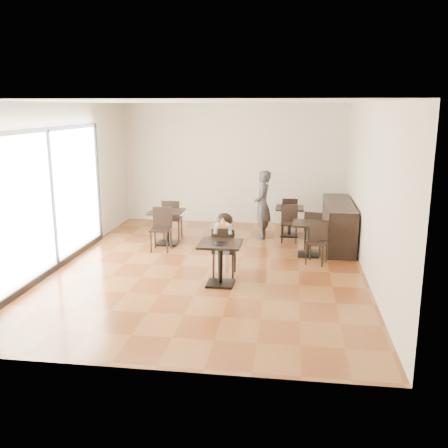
% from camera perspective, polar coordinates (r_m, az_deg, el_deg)
% --- Properties ---
extents(floor, '(6.00, 8.00, 0.01)m').
position_cam_1_polar(floor, '(9.95, -1.67, -4.95)').
color(floor, brown).
rests_on(floor, ground).
extents(ceiling, '(6.00, 8.00, 0.01)m').
position_cam_1_polar(ceiling, '(9.45, -1.81, 13.81)').
color(ceiling, white).
rests_on(ceiling, floor).
extents(wall_back, '(6.00, 0.01, 3.20)m').
position_cam_1_polar(wall_back, '(13.49, 1.10, 6.86)').
color(wall_back, beige).
rests_on(wall_back, floor).
extents(wall_front, '(6.00, 0.01, 3.20)m').
position_cam_1_polar(wall_front, '(5.75, -8.38, -2.17)').
color(wall_front, beige).
rests_on(wall_front, floor).
extents(wall_left, '(0.01, 8.00, 3.20)m').
position_cam_1_polar(wall_left, '(10.49, -18.17, 4.33)').
color(wall_left, beige).
rests_on(wall_left, floor).
extents(wall_right, '(0.01, 8.00, 3.20)m').
position_cam_1_polar(wall_right, '(9.54, 16.36, 3.62)').
color(wall_right, beige).
rests_on(wall_right, floor).
extents(storefront_window, '(0.04, 4.50, 2.60)m').
position_cam_1_polar(storefront_window, '(10.07, -19.16, 2.75)').
color(storefront_window, white).
rests_on(storefront_window, floor).
extents(child_table, '(0.74, 0.74, 0.78)m').
position_cam_1_polar(child_table, '(8.89, -0.44, -4.57)').
color(child_table, black).
rests_on(child_table, floor).
extents(child_chair, '(0.42, 0.42, 0.94)m').
position_cam_1_polar(child_chair, '(9.38, 0.04, -3.08)').
color(child_chair, black).
rests_on(child_chair, floor).
extents(child, '(0.42, 0.59, 1.18)m').
position_cam_1_polar(child, '(9.35, 0.04, -2.37)').
color(child, gray).
rests_on(child, child_chair).
extents(plate, '(0.26, 0.26, 0.02)m').
position_cam_1_polar(plate, '(8.68, -0.54, -2.26)').
color(plate, black).
rests_on(plate, child_table).
extents(pizza_slice, '(0.27, 0.21, 0.06)m').
position_cam_1_polar(pizza_slice, '(9.06, -0.12, -0.05)').
color(pizza_slice, '#D3BA76').
rests_on(pizza_slice, child).
extents(adult_patron, '(0.39, 0.60, 1.64)m').
position_cam_1_polar(adult_patron, '(11.97, 4.42, 2.21)').
color(adult_patron, '#39393D').
rests_on(adult_patron, floor).
extents(cafe_table_mid, '(0.85, 0.85, 0.72)m').
position_cam_1_polar(cafe_table_mid, '(10.77, 9.62, -1.71)').
color(cafe_table_mid, black).
rests_on(cafe_table_mid, floor).
extents(cafe_table_left, '(0.76, 0.76, 0.79)m').
position_cam_1_polar(cafe_table_left, '(11.57, -6.54, -0.39)').
color(cafe_table_left, black).
rests_on(cafe_table_left, floor).
extents(cafe_table_back, '(0.68, 0.68, 0.72)m').
position_cam_1_polar(cafe_table_back, '(12.34, 7.48, 0.28)').
color(cafe_table_back, black).
rests_on(cafe_table_back, floor).
extents(chair_mid_a, '(0.48, 0.48, 0.87)m').
position_cam_1_polar(chair_mid_a, '(11.29, 10.31, -0.66)').
color(chair_mid_a, black).
rests_on(chair_mid_a, floor).
extents(chair_mid_b, '(0.48, 0.48, 0.87)m').
position_cam_1_polar(chair_mid_b, '(10.22, 10.54, -2.14)').
color(chair_mid_b, black).
rests_on(chair_mid_b, floor).
extents(chair_left_a, '(0.44, 0.44, 0.95)m').
position_cam_1_polar(chair_left_a, '(12.07, -5.90, 0.60)').
color(chair_left_a, black).
rests_on(chair_left_a, floor).
extents(chair_left_b, '(0.44, 0.44, 0.95)m').
position_cam_1_polar(chair_left_b, '(11.03, -7.25, -0.66)').
color(chair_left_b, black).
rests_on(chair_left_b, floor).
extents(chair_back_a, '(0.39, 0.39, 0.86)m').
position_cam_1_polar(chair_back_a, '(12.86, 7.52, 1.14)').
color(chair_back_a, black).
rests_on(chair_back_a, floor).
extents(chair_back_b, '(0.39, 0.39, 0.86)m').
position_cam_1_polar(chair_back_b, '(11.78, 7.47, 0.02)').
color(chair_back_b, black).
rests_on(chair_back_b, floor).
extents(service_counter, '(0.60, 2.40, 1.00)m').
position_cam_1_polar(service_counter, '(11.66, 12.93, 0.01)').
color(service_counter, black).
rests_on(service_counter, floor).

